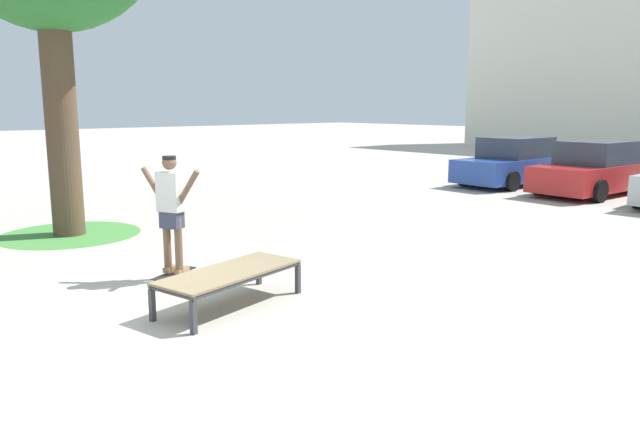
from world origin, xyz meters
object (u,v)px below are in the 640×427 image
(skate_box, at_px, (230,274))
(skateboard, at_px, (174,274))
(car_blue, at_px, (513,163))
(skater, at_px, (171,206))
(car_red, at_px, (594,170))

(skate_box, xyz_separation_m, skateboard, (-1.55, 0.06, -0.34))
(car_blue, bearing_deg, skateboard, -79.27)
(skateboard, bearing_deg, skater, 114.08)
(skater, bearing_deg, car_red, 89.31)
(skate_box, height_order, car_blue, car_blue)
(skater, xyz_separation_m, car_red, (0.16, 13.03, -0.38))
(car_red, bearing_deg, car_blue, 176.20)
(skater, relative_size, car_red, 0.40)
(skate_box, relative_size, skater, 1.19)
(skateboard, relative_size, skater, 0.48)
(skateboard, relative_size, car_red, 0.19)
(skate_box, xyz_separation_m, car_blue, (-4.06, 13.26, 0.28))
(skate_box, distance_m, skateboard, 1.59)
(skateboard, distance_m, skater, 0.99)
(car_blue, bearing_deg, car_red, -3.80)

